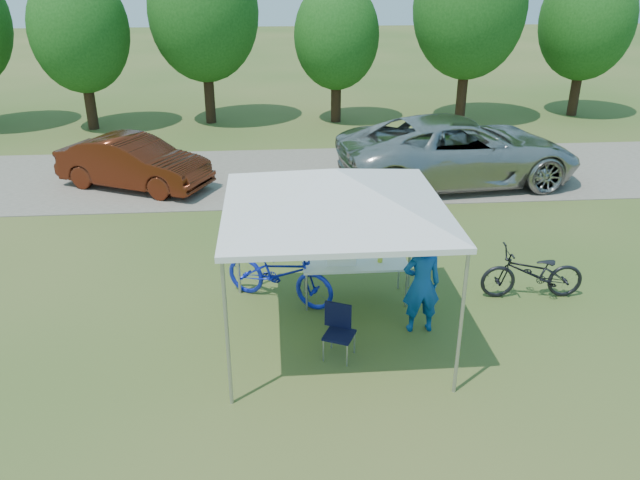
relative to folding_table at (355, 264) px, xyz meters
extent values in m
plane|color=#2D5119|center=(-0.47, -1.13, -0.68)|extent=(100.00, 100.00, 0.00)
cube|color=gray|center=(-0.47, 6.87, -0.67)|extent=(24.00, 5.00, 0.02)
cylinder|color=#A5A5AA|center=(-1.97, -2.63, 0.37)|extent=(0.05, 0.05, 2.10)
cylinder|color=#A5A5AA|center=(1.03, -2.63, 0.37)|extent=(0.05, 0.05, 2.10)
cylinder|color=#A5A5AA|center=(-1.97, 0.37, 0.37)|extent=(0.05, 0.05, 2.10)
cylinder|color=#A5A5AA|center=(1.03, 0.37, 0.37)|extent=(0.05, 0.05, 2.10)
cube|color=silver|center=(-0.47, -1.13, 1.46)|extent=(3.15, 3.15, 0.08)
pyramid|color=silver|center=(-0.47, -1.13, 2.05)|extent=(4.53, 4.53, 0.55)
cylinder|color=#382314|center=(-7.47, 12.57, 0.19)|extent=(0.36, 0.36, 1.75)
ellipsoid|color=#144711|center=(-7.47, 12.57, 2.57)|extent=(3.20, 3.20, 4.00)
cylinder|color=#382314|center=(-3.47, 13.17, 0.33)|extent=(0.36, 0.36, 2.03)
ellipsoid|color=#144711|center=(-3.47, 13.17, 3.09)|extent=(3.71, 3.71, 4.64)
cylinder|color=#382314|center=(1.03, 12.97, 0.12)|extent=(0.36, 0.36, 1.61)
ellipsoid|color=#144711|center=(1.03, 12.97, 2.31)|extent=(2.94, 2.94, 3.68)
cylinder|color=#382314|center=(5.53, 12.67, 0.37)|extent=(0.36, 0.36, 2.10)
ellipsoid|color=#144711|center=(5.53, 12.67, 3.22)|extent=(3.84, 3.84, 4.80)
cylinder|color=#382314|center=(10.03, 13.27, 0.23)|extent=(0.36, 0.36, 1.82)
ellipsoid|color=#144711|center=(10.03, 13.27, 2.70)|extent=(3.33, 3.33, 4.16)
cube|color=white|center=(0.00, 0.00, 0.02)|extent=(1.77, 0.74, 0.04)
cylinder|color=#A5A5AA|center=(-0.83, -0.31, -0.34)|extent=(0.04, 0.04, 0.69)
cylinder|color=#A5A5AA|center=(0.83, -0.31, -0.34)|extent=(0.04, 0.04, 0.69)
cylinder|color=#A5A5AA|center=(-0.83, 0.31, -0.34)|extent=(0.04, 0.04, 0.69)
cylinder|color=#A5A5AA|center=(0.83, 0.31, -0.34)|extent=(0.04, 0.04, 0.69)
cube|color=black|center=(-0.44, -1.69, -0.30)|extent=(0.54, 0.54, 0.04)
cube|color=black|center=(-0.44, -1.50, -0.09)|extent=(0.38, 0.20, 0.41)
cylinder|color=#A5A5AA|center=(-0.62, -1.88, -0.50)|extent=(0.02, 0.02, 0.36)
cylinder|color=#A5A5AA|center=(-0.26, -1.88, -0.50)|extent=(0.02, 0.02, 0.36)
cylinder|color=#A5A5AA|center=(-0.62, -1.51, -0.50)|extent=(0.02, 0.02, 0.36)
cylinder|color=#A5A5AA|center=(-0.26, -1.51, -0.50)|extent=(0.02, 0.02, 0.36)
cube|color=white|center=(-0.24, 0.00, 0.21)|extent=(0.49, 0.33, 0.33)
cube|color=white|center=(-0.24, 0.00, 0.39)|extent=(0.51, 0.35, 0.04)
cylinder|color=#CDD832|center=(0.42, -0.05, 0.08)|extent=(0.09, 0.09, 0.06)
imported|color=#114691|center=(0.90, -1.04, 0.13)|extent=(0.60, 0.40, 1.63)
imported|color=#1525C0|center=(-1.27, 0.07, -0.16)|extent=(2.09, 1.60, 1.06)
imported|color=black|center=(3.06, -0.17, -0.22)|extent=(1.79, 0.71, 0.93)
imported|color=#A5A5A0|center=(3.48, 5.93, 0.20)|extent=(6.47, 3.52, 1.72)
imported|color=#4B1B0C|center=(-4.83, 6.20, -0.01)|extent=(4.15, 2.92, 1.30)
camera|label=1|loc=(-1.34, -9.35, 4.68)|focal=35.00mm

